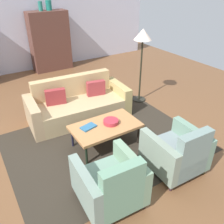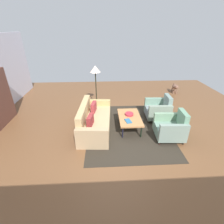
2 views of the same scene
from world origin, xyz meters
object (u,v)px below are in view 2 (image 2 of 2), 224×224
at_px(coffee_table, 130,118).
at_px(fruit_bowl, 129,114).
at_px(book_stack, 128,121).
at_px(dog, 175,87).
at_px(couch, 93,121).
at_px(armchair_right, 159,110).
at_px(floor_lamp, 95,73).
at_px(armchair_left, 172,128).

distance_m(coffee_table, fruit_bowl, 0.13).
height_order(book_stack, dog, dog).
xyz_separation_m(couch, fruit_bowl, (0.11, -1.19, 0.17)).
relative_size(armchair_right, dog, 1.24).
bearing_deg(couch, armchair_right, 107.90).
bearing_deg(coffee_table, dog, -41.60).
bearing_deg(fruit_bowl, book_stack, 167.34).
relative_size(fruit_bowl, floor_lamp, 0.16).
relative_size(armchair_right, floor_lamp, 0.51).
height_order(coffee_table, dog, dog).
xyz_separation_m(armchair_right, floor_lamp, (1.04, 2.28, 1.10)).
xyz_separation_m(armchair_left, armchair_right, (1.20, -0.00, 0.00)).
distance_m(coffee_table, dog, 4.17).
relative_size(book_stack, dog, 0.41).
height_order(armchair_left, dog, armchair_left).
bearing_deg(couch, fruit_bowl, 98.93).
bearing_deg(dog, armchair_left, -15.41).
height_order(armchair_right, book_stack, armchair_right).
relative_size(armchair_right, book_stack, 3.00).
relative_size(coffee_table, floor_lamp, 0.70).
bearing_deg(armchair_right, floor_lamp, 67.99).
bearing_deg(book_stack, armchair_left, -104.03).
bearing_deg(armchair_right, dog, -30.03).
xyz_separation_m(fruit_bowl, floor_lamp, (1.52, 1.11, 0.98)).
relative_size(couch, armchair_right, 2.45).
bearing_deg(book_stack, floor_lamp, 28.05).
relative_size(couch, coffee_table, 1.80).
height_order(floor_lamp, dog, floor_lamp).
height_order(armchair_right, dog, armchair_right).
relative_size(armchair_left, fruit_bowl, 3.24).
xyz_separation_m(armchair_right, fruit_bowl, (-0.48, 1.17, 0.12)).
xyz_separation_m(coffee_table, armchair_right, (0.60, -1.17, -0.04)).
bearing_deg(dog, fruit_bowl, -34.77).
relative_size(fruit_bowl, book_stack, 0.93).
distance_m(armchair_left, fruit_bowl, 1.37).
bearing_deg(couch, book_stack, 78.69).
bearing_deg(armchair_right, couch, 106.52).
distance_m(coffee_table, armchair_left, 1.31).
height_order(couch, coffee_table, couch).
bearing_deg(armchair_right, armchair_left, -177.60).
distance_m(couch, dog, 5.03).
xyz_separation_m(armchair_left, floor_lamp, (2.24, 2.28, 1.10)).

